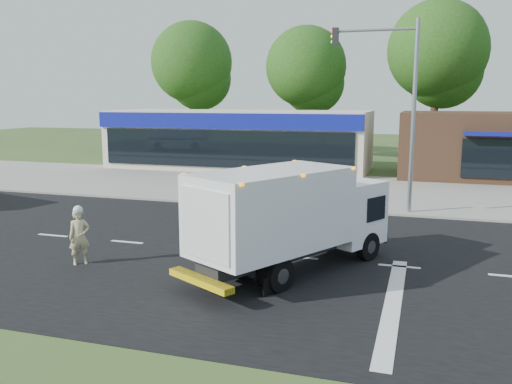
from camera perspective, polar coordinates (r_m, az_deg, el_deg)
ground at (r=16.85m, az=4.54°, el=-6.93°), size 120.00×120.00×0.00m
road_asphalt at (r=16.85m, az=4.54°, el=-6.91°), size 60.00×14.00×0.02m
sidewalk at (r=24.67m, az=8.84°, el=-1.47°), size 60.00×2.40×0.12m
parking_apron at (r=30.33m, az=10.52°, el=0.51°), size 60.00×9.00×0.02m
lane_markings at (r=15.33m, az=8.37°, el=-8.65°), size 55.20×7.00×0.01m
ems_box_truck at (r=15.10m, az=3.65°, el=-2.16°), size 5.07×6.88×2.98m
emergency_worker at (r=16.77m, az=-18.10°, el=-4.38°), size 0.71×0.71×1.77m
retail_strip_mall at (r=37.92m, az=-1.92°, el=5.57°), size 18.00×6.20×4.00m
brown_storefront at (r=35.99m, az=22.99°, el=4.54°), size 10.00×6.70×4.00m
traffic_signal_pole at (r=23.36m, az=14.73°, el=9.71°), size 3.51×0.25×8.00m
background_trees at (r=44.19m, az=12.05°, el=12.94°), size 36.77×7.39×12.10m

